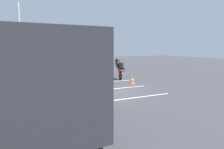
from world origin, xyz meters
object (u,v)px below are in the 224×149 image
(spectator_far_left, at_px, (98,90))
(spectator_left, at_px, (96,84))
(spectator_centre, at_px, (91,81))
(tour_bus, at_px, (34,74))
(spectator_right, at_px, (87,80))
(stunt_motorcycle, at_px, (120,67))
(flagpole, at_px, (21,45))
(parked_motorcycle_silver, at_px, (75,91))
(traffic_cone, at_px, (132,80))

(spectator_far_left, distance_m, spectator_left, 0.99)
(spectator_far_left, xyz_separation_m, spectator_centre, (1.67, -0.32, 0.11))
(tour_bus, xyz_separation_m, spectator_right, (1.30, -2.82, -0.66))
(tour_bus, height_order, spectator_left, tour_bus)
(tour_bus, relative_size, stunt_motorcycle, 5.40)
(spectator_left, distance_m, spectator_right, 1.86)
(tour_bus, xyz_separation_m, flagpole, (7.28, 0.26, 1.34))
(spectator_centre, relative_size, parked_motorcycle_silver, 0.89)
(spectator_right, distance_m, traffic_cone, 5.06)
(traffic_cone, bearing_deg, spectator_far_left, 135.97)
(spectator_left, relative_size, traffic_cone, 2.87)
(spectator_left, height_order, parked_motorcycle_silver, spectator_left)
(tour_bus, distance_m, stunt_motorcycle, 9.22)
(parked_motorcycle_silver, relative_size, flagpole, 0.34)
(spectator_right, height_order, stunt_motorcycle, stunt_motorcycle)
(spectator_left, xyz_separation_m, flagpole, (7.83, 2.90, 1.90))
(stunt_motorcycle, xyz_separation_m, flagpole, (1.66, 7.55, 1.93))
(spectator_centre, relative_size, traffic_cone, 2.89)
(tour_bus, relative_size, spectator_centre, 5.58)
(spectator_centre, bearing_deg, tour_bus, 93.67)
(traffic_cone, bearing_deg, parked_motorcycle_silver, 116.77)
(spectator_right, height_order, traffic_cone, spectator_right)
(spectator_left, distance_m, traffic_cone, 6.27)
(parked_motorcycle_silver, bearing_deg, spectator_far_left, -172.47)
(flagpole, relative_size, traffic_cone, 9.62)
(spectator_centre, distance_m, parked_motorcycle_silver, 1.17)
(tour_bus, bearing_deg, spectator_far_left, -122.24)
(spectator_centre, distance_m, traffic_cone, 5.77)
(spectator_far_left, distance_m, spectator_centre, 1.71)
(flagpole, bearing_deg, tour_bus, -177.94)
(traffic_cone, bearing_deg, flagpole, 63.90)
(traffic_cone, bearing_deg, stunt_motorcycle, 0.14)
(parked_motorcycle_silver, bearing_deg, tour_bus, 114.51)
(spectator_far_left, bearing_deg, tour_bus, 57.76)
(spectator_right, relative_size, stunt_motorcycle, 0.88)
(spectator_far_left, relative_size, spectator_right, 1.01)
(flagpole, height_order, traffic_cone, flagpole)
(spectator_far_left, xyz_separation_m, parked_motorcycle_silver, (2.44, 0.32, -0.50))
(spectator_centre, bearing_deg, flagpole, 22.60)
(tour_bus, distance_m, spectator_far_left, 2.89)
(flagpole, bearing_deg, spectator_right, -152.70)
(tour_bus, xyz_separation_m, stunt_motorcycle, (5.62, -7.28, -0.59))
(traffic_cone, bearing_deg, spectator_left, 131.59)
(stunt_motorcycle, height_order, flagpole, flagpole)
(spectator_far_left, xyz_separation_m, spectator_right, (2.80, -0.44, 0.00))
(flagpole, bearing_deg, spectator_far_left, -163.25)
(parked_motorcycle_silver, height_order, stunt_motorcycle, stunt_motorcycle)
(spectator_far_left, distance_m, stunt_motorcycle, 8.65)
(tour_bus, relative_size, parked_motorcycle_silver, 4.97)
(spectator_far_left, xyz_separation_m, flagpole, (8.78, 2.64, 2.00))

